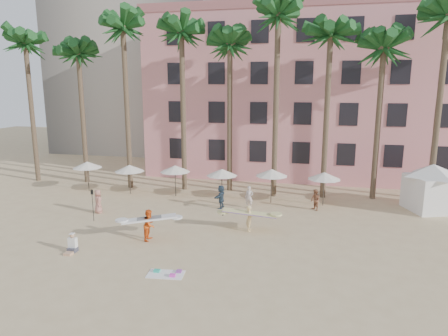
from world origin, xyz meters
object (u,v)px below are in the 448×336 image
cabana (432,183)px  carrier_yellow (249,216)px  pink_hotel (324,96)px  carrier_white (149,224)px

cabana → carrier_yellow: cabana is taller
pink_hotel → carrier_yellow: (-4.69, -20.09, -7.03)m
cabana → carrier_white: (-17.96, -9.96, -1.06)m
pink_hotel → carrier_white: (-10.27, -22.91, -6.99)m
carrier_yellow → carrier_white: carrier_white is taller
cabana → carrier_yellow: bearing=-150.0°
carrier_yellow → cabana: bearing=30.0°
pink_hotel → carrier_yellow: 21.80m
cabana → pink_hotel: bearing=120.7°
pink_hotel → cabana: (7.69, -12.95, -5.93)m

